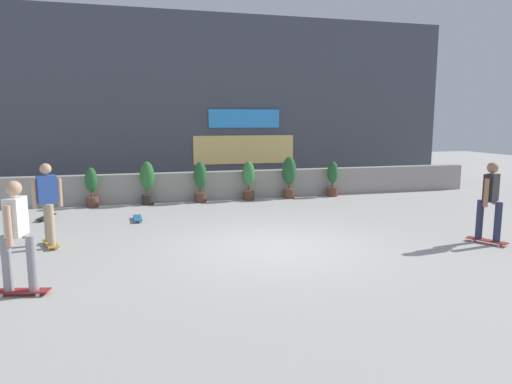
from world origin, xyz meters
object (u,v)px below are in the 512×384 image
potted_plant_2 (200,180)px  potted_plant_4 (289,175)px  potted_plant_1 (147,181)px  potted_plant_0 (92,187)px  skateboard_aside (46,217)px  skater_by_wall_left (490,199)px  potted_plant_5 (333,178)px  skater_far_right (48,201)px  skater_mid_plaza (17,233)px  skateboard_near_camera (138,218)px  potted_plant_3 (249,179)px

potted_plant_2 → potted_plant_4: potted_plant_4 is taller
potted_plant_1 → potted_plant_0: bearing=-180.0°
potted_plant_0 → potted_plant_2: bearing=0.0°
potted_plant_0 → skateboard_aside: size_ratio=1.42×
skater_by_wall_left → potted_plant_5: bearing=95.3°
potted_plant_5 → skater_far_right: bearing=-151.9°
potted_plant_2 → skater_mid_plaza: (-3.67, -7.11, 0.25)m
skateboard_near_camera → potted_plant_1: bearing=81.3°
skater_by_wall_left → skateboard_near_camera: skater_by_wall_left is taller
potted_plant_1 → skater_mid_plaza: size_ratio=0.78×
skater_mid_plaza → skateboard_near_camera: skater_mid_plaza is taller
potted_plant_4 → potted_plant_5: size_ratio=1.16×
potted_plant_1 → potted_plant_3: (3.15, 0.00, -0.05)m
potted_plant_4 → potted_plant_5: 1.55m
potted_plant_5 → skater_mid_plaza: (-8.13, -7.11, 0.33)m
skater_mid_plaza → potted_plant_3: bearing=53.7°
potted_plant_4 → skater_far_right: size_ratio=0.80×
potted_plant_1 → potted_plant_2: (1.60, 0.00, -0.04)m
skater_by_wall_left → skateboard_aside: size_ratio=2.06×
potted_plant_0 → skater_by_wall_left: size_ratio=0.69×
potted_plant_0 → skateboard_aside: 1.90m
skater_mid_plaza → potted_plant_5: bearing=41.2°
skateboard_aside → potted_plant_3: bearing=14.5°
potted_plant_4 → skateboard_aside: (-7.15, -1.50, -0.71)m
potted_plant_3 → potted_plant_4: size_ratio=0.92×
skater_far_right → potted_plant_2: bearing=49.6°
potted_plant_0 → skateboard_near_camera: bearing=-60.9°
potted_plant_0 → potted_plant_5: potted_plant_5 is taller
potted_plant_5 → potted_plant_2: bearing=180.0°
skateboard_near_camera → skater_mid_plaza: bearing=-109.5°
potted_plant_4 → skateboard_aside: potted_plant_4 is taller
potted_plant_3 → skater_far_right: skater_far_right is taller
potted_plant_1 → potted_plant_5: bearing=0.0°
skateboard_near_camera → skateboard_aside: bearing=161.7°
potted_plant_3 → skateboard_aside: (-5.78, -1.50, -0.62)m
potted_plant_1 → potted_plant_2: potted_plant_1 is taller
potted_plant_4 → skateboard_aside: bearing=-168.2°
potted_plant_1 → skater_mid_plaza: skater_mid_plaza is taller
potted_plant_4 → skater_mid_plaza: (-6.59, -7.11, 0.17)m
potted_plant_5 → skater_by_wall_left: size_ratio=0.69×
skater_mid_plaza → skateboard_near_camera: size_ratio=2.10×
potted_plant_3 → skater_far_right: size_ratio=0.74×
potted_plant_2 → skater_by_wall_left: (5.05, -6.45, 0.25)m
potted_plant_3 → skater_mid_plaza: (-5.22, -7.11, 0.26)m
potted_plant_5 → potted_plant_0: bearing=-180.0°
potted_plant_1 → potted_plant_4: bearing=-0.0°
skater_far_right → skateboard_near_camera: 2.86m
potted_plant_4 → skateboard_near_camera: bearing=-155.2°
potted_plant_4 → skater_by_wall_left: skater_by_wall_left is taller
potted_plant_4 → skateboard_near_camera: potted_plant_4 is taller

